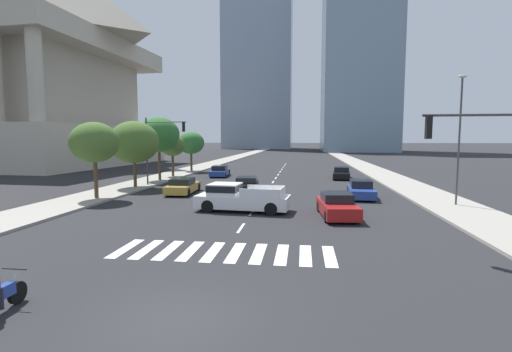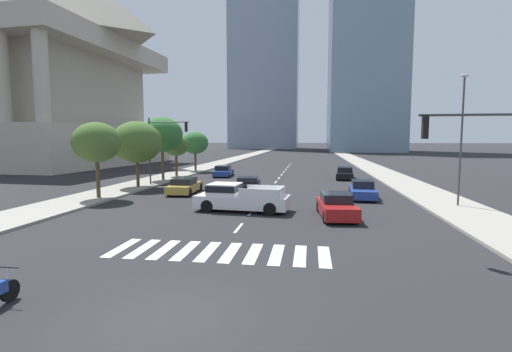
{
  "view_description": "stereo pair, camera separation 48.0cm",
  "coord_description": "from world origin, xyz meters",
  "px_view_note": "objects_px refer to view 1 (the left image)",
  "views": [
    {
      "loc": [
        3.01,
        -8.41,
        4.41
      ],
      "look_at": [
        0.0,
        15.58,
        2.0
      ],
      "focal_mm": 26.32,
      "sensor_mm": 36.0,
      "label": 1
    },
    {
      "loc": [
        3.48,
        -8.35,
        4.41
      ],
      "look_at": [
        0.0,
        15.58,
        2.0
      ],
      "focal_mm": 26.32,
      "sensor_mm": 36.0,
      "label": 2
    }
  ],
  "objects_px": {
    "sedan_black_3": "(247,185)",
    "sedan_red_4": "(337,206)",
    "sedan_black_0": "(341,173)",
    "traffic_signal_near": "(492,151)",
    "traffic_signal_far": "(161,139)",
    "street_tree_fourth": "(172,146)",
    "street_tree_third": "(159,135)",
    "sedan_blue_1": "(220,171)",
    "sedan_gold_5": "(183,186)",
    "street_tree_nearest": "(94,143)",
    "pickup_truck": "(238,198)",
    "street_tree_second": "(134,142)",
    "street_lamp_east": "(460,131)",
    "street_tree_fifth": "(191,143)",
    "sedan_blue_2": "(361,190)"
  },
  "relations": [
    {
      "from": "pickup_truck",
      "to": "sedan_gold_5",
      "type": "bearing_deg",
      "value": -44.21
    },
    {
      "from": "traffic_signal_near",
      "to": "street_tree_nearest",
      "type": "bearing_deg",
      "value": -24.44
    },
    {
      "from": "pickup_truck",
      "to": "street_tree_third",
      "type": "xyz_separation_m",
      "value": [
        -10.91,
        15.01,
        4.02
      ]
    },
    {
      "from": "sedan_red_4",
      "to": "street_tree_fourth",
      "type": "height_order",
      "value": "street_tree_fourth"
    },
    {
      "from": "street_tree_nearest",
      "to": "street_tree_second",
      "type": "relative_size",
      "value": 0.94
    },
    {
      "from": "traffic_signal_far",
      "to": "street_tree_second",
      "type": "distance_m",
      "value": 2.51
    },
    {
      "from": "sedan_red_4",
      "to": "traffic_signal_near",
      "type": "height_order",
      "value": "traffic_signal_near"
    },
    {
      "from": "sedan_gold_5",
      "to": "traffic_signal_far",
      "type": "distance_m",
      "value": 6.61
    },
    {
      "from": "sedan_black_0",
      "to": "traffic_signal_near",
      "type": "xyz_separation_m",
      "value": [
        2.86,
        -26.92,
        3.37
      ]
    },
    {
      "from": "sedan_red_4",
      "to": "street_tree_second",
      "type": "relative_size",
      "value": 0.79
    },
    {
      "from": "traffic_signal_far",
      "to": "street_lamp_east",
      "type": "bearing_deg",
      "value": -18.96
    },
    {
      "from": "sedan_black_0",
      "to": "sedan_gold_5",
      "type": "relative_size",
      "value": 1.04
    },
    {
      "from": "sedan_blue_1",
      "to": "street_tree_second",
      "type": "xyz_separation_m",
      "value": [
        -5.13,
        -11.5,
        3.51
      ]
    },
    {
      "from": "sedan_gold_5",
      "to": "street_tree_second",
      "type": "distance_m",
      "value": 6.74
    },
    {
      "from": "sedan_black_3",
      "to": "street_lamp_east",
      "type": "height_order",
      "value": "street_lamp_east"
    },
    {
      "from": "sedan_gold_5",
      "to": "street_tree_nearest",
      "type": "distance_m",
      "value": 7.42
    },
    {
      "from": "traffic_signal_far",
      "to": "street_tree_fourth",
      "type": "relative_size",
      "value": 1.31
    },
    {
      "from": "sedan_black_0",
      "to": "traffic_signal_far",
      "type": "bearing_deg",
      "value": -57.45
    },
    {
      "from": "sedan_black_0",
      "to": "sedan_black_3",
      "type": "relative_size",
      "value": 1.02
    },
    {
      "from": "sedan_black_3",
      "to": "street_tree_fifth",
      "type": "xyz_separation_m",
      "value": [
        -10.27,
        18.51,
        3.24
      ]
    },
    {
      "from": "traffic_signal_near",
      "to": "sedan_black_0",
      "type": "bearing_deg",
      "value": -83.94
    },
    {
      "from": "pickup_truck",
      "to": "street_tree_nearest",
      "type": "height_order",
      "value": "street_tree_nearest"
    },
    {
      "from": "traffic_signal_near",
      "to": "sedan_blue_2",
      "type": "bearing_deg",
      "value": -78.31
    },
    {
      "from": "street_tree_fourth",
      "to": "pickup_truck",
      "type": "bearing_deg",
      "value": -60.15
    },
    {
      "from": "sedan_black_0",
      "to": "sedan_blue_1",
      "type": "relative_size",
      "value": 1.01
    },
    {
      "from": "street_tree_third",
      "to": "traffic_signal_near",
      "type": "bearing_deg",
      "value": -45.23
    },
    {
      "from": "street_tree_fourth",
      "to": "street_tree_fifth",
      "type": "bearing_deg",
      "value": 90.0
    },
    {
      "from": "street_tree_second",
      "to": "street_tree_fourth",
      "type": "bearing_deg",
      "value": 90.0
    },
    {
      "from": "street_tree_fourth",
      "to": "sedan_blue_1",
      "type": "bearing_deg",
      "value": 18.34
    },
    {
      "from": "street_tree_fifth",
      "to": "street_tree_third",
      "type": "bearing_deg",
      "value": -90.0
    },
    {
      "from": "sedan_blue_1",
      "to": "sedan_black_3",
      "type": "distance_m",
      "value": 13.96
    },
    {
      "from": "sedan_blue_1",
      "to": "sedan_black_3",
      "type": "bearing_deg",
      "value": -161.91
    },
    {
      "from": "sedan_red_4",
      "to": "street_tree_third",
      "type": "height_order",
      "value": "street_tree_third"
    },
    {
      "from": "pickup_truck",
      "to": "street_tree_fifth",
      "type": "xyz_separation_m",
      "value": [
        -10.91,
        26.25,
        3.04
      ]
    },
    {
      "from": "sedan_black_3",
      "to": "street_tree_fourth",
      "type": "bearing_deg",
      "value": 36.92
    },
    {
      "from": "sedan_black_3",
      "to": "traffic_signal_near",
      "type": "distance_m",
      "value": 19.16
    },
    {
      "from": "pickup_truck",
      "to": "street_tree_fourth",
      "type": "distance_m",
      "value": 22.11
    },
    {
      "from": "sedan_black_3",
      "to": "sedan_red_4",
      "type": "relative_size",
      "value": 1.06
    },
    {
      "from": "street_tree_nearest",
      "to": "traffic_signal_near",
      "type": "bearing_deg",
      "value": -24.44
    },
    {
      "from": "pickup_truck",
      "to": "street_tree_nearest",
      "type": "xyz_separation_m",
      "value": [
        -10.91,
        2.87,
        3.32
      ]
    },
    {
      "from": "sedan_blue_1",
      "to": "street_tree_nearest",
      "type": "relative_size",
      "value": 0.9
    },
    {
      "from": "traffic_signal_far",
      "to": "street_tree_second",
      "type": "xyz_separation_m",
      "value": [
        -1.76,
        -1.77,
        -0.25
      ]
    },
    {
      "from": "sedan_black_0",
      "to": "street_tree_third",
      "type": "xyz_separation_m",
      "value": [
        -19.07,
        -4.82,
        4.24
      ]
    },
    {
      "from": "traffic_signal_far",
      "to": "street_tree_third",
      "type": "relative_size",
      "value": 0.95
    },
    {
      "from": "traffic_signal_far",
      "to": "street_tree_fourth",
      "type": "xyz_separation_m",
      "value": [
        -1.76,
        8.03,
        -0.71
      ]
    },
    {
      "from": "sedan_black_0",
      "to": "traffic_signal_near",
      "type": "height_order",
      "value": "traffic_signal_near"
    },
    {
      "from": "sedan_black_3",
      "to": "street_tree_fourth",
      "type": "relative_size",
      "value": 1.03
    },
    {
      "from": "sedan_black_3",
      "to": "street_tree_fifth",
      "type": "distance_m",
      "value": 21.41
    },
    {
      "from": "traffic_signal_far",
      "to": "street_lamp_east",
      "type": "distance_m",
      "value": 24.26
    },
    {
      "from": "sedan_blue_1",
      "to": "sedan_gold_5",
      "type": "xyz_separation_m",
      "value": [
        0.07,
        -13.94,
        -0.01
      ]
    }
  ]
}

